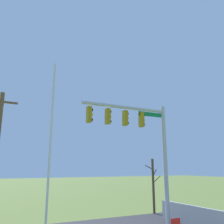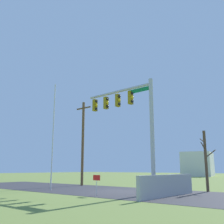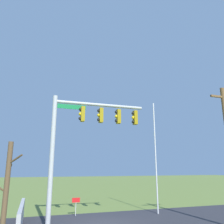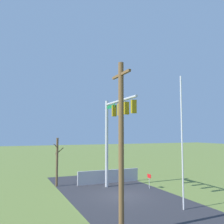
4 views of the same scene
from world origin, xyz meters
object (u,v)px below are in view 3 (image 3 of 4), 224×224
Objects in this scene: bare_tree at (5,197)px; open_sign at (76,202)px; flagpole at (156,155)px; signal_mast at (82,132)px.

open_sign is at bearing -119.36° from bare_tree.
flagpole reaches higher than bare_tree.
bare_tree is at bearing 31.11° from flagpole.
bare_tree is (3.71, 4.01, -3.27)m from signal_mast.
flagpole is 1.96× the size of bare_tree.
flagpole reaches higher than signal_mast.
flagpole is 6.95× the size of open_sign.
flagpole is at bearing 168.81° from open_sign.
open_sign is at bearing -95.82° from signal_mast.
flagpole is 11.79m from bare_tree.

